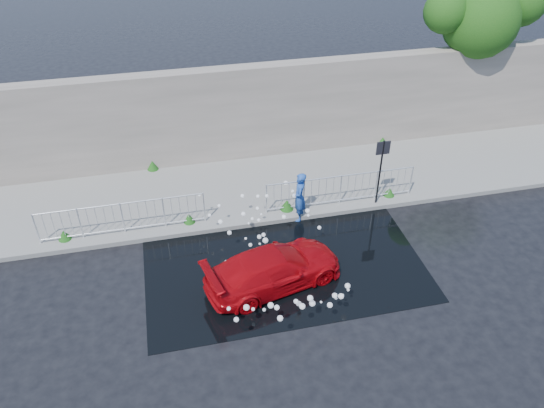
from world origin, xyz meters
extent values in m
plane|color=black|center=(0.00, 0.00, 0.00)|extent=(90.00, 90.00, 0.00)
cube|color=gray|center=(0.00, 5.00, 0.07)|extent=(30.00, 4.00, 0.15)
cube|color=gray|center=(0.00, 3.00, 0.08)|extent=(30.00, 0.25, 0.16)
cube|color=slate|center=(0.00, 7.20, 1.90)|extent=(30.00, 0.60, 3.50)
cube|color=black|center=(0.50, 1.00, 0.01)|extent=(8.00, 5.00, 0.01)
cylinder|color=black|center=(4.20, 3.10, 1.25)|extent=(0.06, 0.06, 2.50)
cube|color=black|center=(4.20, 3.10, 2.25)|extent=(0.45, 0.04, 0.45)
cylinder|color=#332114|center=(10.00, 8.20, 2.50)|extent=(0.36, 0.36, 5.00)
sphere|color=#11410F|center=(9.50, 7.40, 4.60)|extent=(2.85, 2.85, 2.85)
sphere|color=#11410F|center=(11.00, 7.40, 5.20)|extent=(1.88, 1.88, 1.88)
sphere|color=#11410F|center=(8.00, 7.40, 5.00)|extent=(1.58, 1.58, 1.58)
cylinder|color=silver|center=(-6.50, 3.35, 0.70)|extent=(0.05, 0.05, 1.10)
cylinder|color=silver|center=(-1.50, 3.35, 0.70)|extent=(0.05, 0.05, 1.10)
cylinder|color=silver|center=(-4.00, 3.35, 1.22)|extent=(5.00, 0.04, 0.04)
cylinder|color=silver|center=(-4.00, 3.35, 0.27)|extent=(5.00, 0.04, 0.04)
cylinder|color=silver|center=(0.50, 3.35, 0.70)|extent=(0.05, 0.05, 1.10)
cylinder|color=silver|center=(5.50, 3.35, 0.70)|extent=(0.05, 0.05, 1.10)
cylinder|color=silver|center=(3.00, 3.35, 1.22)|extent=(5.00, 0.04, 0.04)
cylinder|color=silver|center=(3.00, 3.35, 0.27)|extent=(5.00, 0.04, 0.04)
cone|color=#194713|center=(-5.80, 3.40, 0.31)|extent=(0.40, 0.40, 0.31)
cone|color=#194713|center=(-2.00, 3.40, 0.32)|extent=(0.36, 0.36, 0.34)
cone|color=#194713|center=(1.20, 3.40, 0.33)|extent=(0.44, 0.44, 0.36)
cone|color=#194713|center=(4.80, 3.40, 0.30)|extent=(0.38, 0.38, 0.30)
cone|color=#194713|center=(-3.00, 6.90, 0.32)|extent=(0.42, 0.42, 0.35)
cone|color=#194713|center=(6.00, 6.90, 0.27)|extent=(0.34, 0.34, 0.24)
sphere|color=white|center=(-1.12, 2.39, 0.77)|extent=(0.15, 0.15, 0.15)
sphere|color=white|center=(1.31, 2.92, 0.99)|extent=(0.14, 0.14, 0.14)
sphere|color=white|center=(-0.27, 3.38, 0.92)|extent=(0.12, 0.12, 0.12)
sphere|color=white|center=(-1.40, 2.77, 0.78)|extent=(0.10, 0.10, 0.10)
sphere|color=white|center=(0.84, 2.38, 0.64)|extent=(0.14, 0.14, 0.14)
sphere|color=white|center=(1.59, 2.36, 0.77)|extent=(0.14, 0.14, 0.14)
sphere|color=white|center=(0.49, 3.20, 0.92)|extent=(0.11, 0.11, 0.11)
sphere|color=white|center=(0.23, 1.24, 0.25)|extent=(0.12, 0.12, 0.12)
sphere|color=white|center=(1.80, 1.76, 0.53)|extent=(0.12, 0.12, 0.12)
sphere|color=white|center=(-0.37, 1.54, 0.43)|extent=(0.11, 0.11, 0.11)
sphere|color=white|center=(-1.06, 3.04, 0.91)|extent=(0.10, 0.10, 0.10)
sphere|color=white|center=(-0.48, 1.68, 0.58)|extent=(0.08, 0.08, 0.08)
sphere|color=white|center=(0.11, 1.70, 0.38)|extent=(0.18, 0.18, 0.18)
sphere|color=white|center=(-1.60, 3.52, 1.07)|extent=(0.09, 0.09, 0.09)
sphere|color=white|center=(1.60, 2.30, 0.63)|extent=(0.09, 0.09, 0.09)
sphere|color=white|center=(-0.93, 1.92, 0.69)|extent=(0.13, 0.13, 0.13)
sphere|color=white|center=(-0.30, 2.15, 0.76)|extent=(0.07, 0.07, 0.07)
sphere|color=white|center=(-0.17, 2.28, 0.81)|extent=(0.09, 0.09, 0.09)
sphere|color=white|center=(-0.06, 1.78, 0.49)|extent=(0.13, 0.13, 0.13)
sphere|color=white|center=(1.19, 3.56, 1.09)|extent=(0.14, 0.14, 0.14)
sphere|color=white|center=(0.04, 2.31, 0.70)|extent=(0.11, 0.11, 0.11)
sphere|color=white|center=(-1.16, 1.25, 0.20)|extent=(0.06, 0.06, 0.06)
sphere|color=white|center=(-0.41, 2.46, 0.90)|extent=(0.13, 0.13, 0.13)
sphere|color=white|center=(0.14, 2.39, 0.85)|extent=(0.07, 0.07, 0.07)
sphere|color=white|center=(0.08, 1.82, 0.51)|extent=(0.12, 0.12, 0.12)
sphere|color=white|center=(-0.43, 1.17, 0.17)|extent=(0.14, 0.14, 0.14)
sphere|color=white|center=(1.33, 3.20, 0.98)|extent=(0.10, 0.10, 0.10)
sphere|color=white|center=(0.20, 3.24, 0.93)|extent=(0.11, 0.11, 0.11)
sphere|color=white|center=(0.09, 2.75, 0.83)|extent=(0.11, 0.11, 0.11)
sphere|color=white|center=(-0.11, 1.45, 0.49)|extent=(0.07, 0.07, 0.07)
sphere|color=white|center=(-0.65, 1.37, 0.18)|extent=(0.06, 0.06, 0.06)
sphere|color=white|center=(-0.23, 1.42, 0.34)|extent=(0.07, 0.07, 0.07)
sphere|color=white|center=(-1.22, -0.57, 0.23)|extent=(0.17, 0.17, 0.17)
sphere|color=white|center=(1.77, -0.88, 0.62)|extent=(0.15, 0.15, 0.15)
sphere|color=white|center=(-0.30, -1.54, 0.98)|extent=(0.13, 0.13, 0.13)
sphere|color=white|center=(0.31, -1.65, 0.99)|extent=(0.16, 0.16, 0.16)
sphere|color=white|center=(-0.76, -0.85, 0.30)|extent=(0.10, 0.10, 0.10)
sphere|color=white|center=(1.58, -1.07, 0.51)|extent=(0.07, 0.07, 0.07)
sphere|color=white|center=(0.31, -1.10, 0.61)|extent=(0.13, 0.13, 0.13)
sphere|color=white|center=(-0.41, -1.36, 0.89)|extent=(0.15, 0.15, 0.15)
sphere|color=white|center=(0.64, -1.42, 0.78)|extent=(0.16, 0.16, 0.16)
sphere|color=white|center=(0.44, -0.90, 0.28)|extent=(0.14, 0.14, 0.14)
sphere|color=white|center=(0.27, -1.29, 0.83)|extent=(0.07, 0.07, 0.07)
sphere|color=white|center=(-1.32, -1.74, 1.01)|extent=(0.13, 0.13, 0.13)
sphere|color=white|center=(1.39, -1.40, 0.84)|extent=(0.15, 0.15, 0.15)
sphere|color=white|center=(1.25, -1.32, 0.82)|extent=(0.14, 0.14, 0.14)
sphere|color=white|center=(1.73, -1.02, 0.62)|extent=(0.08, 0.08, 0.08)
sphere|color=white|center=(0.56, -1.46, 1.02)|extent=(0.15, 0.15, 0.15)
sphere|color=white|center=(-0.30, -1.88, 0.96)|extent=(0.15, 0.15, 0.15)
sphere|color=white|center=(-1.44, -1.24, 0.87)|extent=(0.08, 0.08, 0.08)
sphere|color=white|center=(-1.01, -1.33, 0.93)|extent=(0.16, 0.16, 0.16)
sphere|color=white|center=(0.89, -1.35, 0.69)|extent=(0.06, 0.06, 0.06)
sphere|color=white|center=(-1.44, -1.31, 0.97)|extent=(0.10, 0.10, 0.10)
sphere|color=white|center=(1.39, -1.09, 0.46)|extent=(0.08, 0.08, 0.08)
sphere|color=white|center=(1.06, -1.54, 0.74)|extent=(0.14, 0.14, 0.14)
sphere|color=white|center=(-0.49, -0.92, 0.29)|extent=(0.09, 0.09, 0.09)
imported|color=#A8060C|center=(0.04, 0.27, 0.56)|extent=(4.15, 2.49, 1.13)
imported|color=#204CA4|center=(1.50, 3.00, 0.86)|extent=(0.55, 0.71, 1.71)
camera|label=1|loc=(-2.38, -10.22, 10.50)|focal=35.00mm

